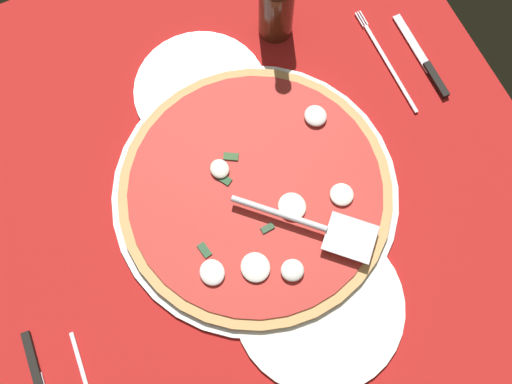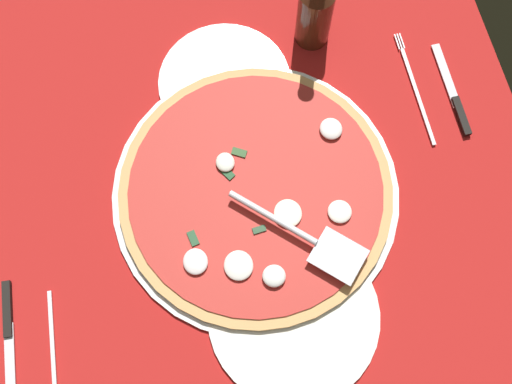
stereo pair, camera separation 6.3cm
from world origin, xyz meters
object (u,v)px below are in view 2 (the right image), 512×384
at_px(pizza, 257,194).
at_px(pizza_server, 303,236).
at_px(dinner_plate_right, 294,316).
at_px(dinner_plate_left, 225,82).
at_px(beer_bottle, 316,7).
at_px(place_setting_near, 31,348).
at_px(place_setting_far, 435,94).

distance_m(pizza, pizza_server, 0.10).
bearing_deg(dinner_plate_right, dinner_plate_left, -177.25).
height_order(pizza, beer_bottle, beer_bottle).
distance_m(dinner_plate_left, place_setting_near, 0.51).
relative_size(pizza_server, place_setting_near, 0.85).
bearing_deg(beer_bottle, dinner_plate_left, -71.56).
bearing_deg(dinner_plate_left, dinner_plate_right, 2.75).
xyz_separation_m(place_setting_far, beer_bottle, (-0.15, -0.17, 0.08)).
relative_size(dinner_plate_right, pizza, 0.60).
bearing_deg(dinner_plate_left, place_setting_near, -45.54).
relative_size(place_setting_near, beer_bottle, 0.93).
relative_size(pizza, beer_bottle, 1.83).
bearing_deg(pizza_server, dinner_plate_left, 145.24).
bearing_deg(place_setting_near, beer_bottle, 131.82).
distance_m(dinner_plate_right, place_setting_near, 0.39).
bearing_deg(dinner_plate_left, pizza, 2.05).
bearing_deg(place_setting_far, beer_bottle, 48.67).
distance_m(place_setting_near, beer_bottle, 0.68).
bearing_deg(beer_bottle, place_setting_far, 48.34).
bearing_deg(pizza, pizza_server, 30.86).
distance_m(pizza_server, place_setting_far, 0.34).
bearing_deg(place_setting_far, dinner_plate_left, 74.00).
xyz_separation_m(pizza, place_setting_near, (0.15, -0.37, -0.01)).
relative_size(dinner_plate_right, pizza_server, 1.37).
bearing_deg(dinner_plate_left, pizza_server, 11.36).
bearing_deg(beer_bottle, pizza, -30.92).
relative_size(dinner_plate_left, place_setting_far, 0.99).
height_order(dinner_plate_right, pizza_server, pizza_server).
relative_size(pizza_server, beer_bottle, 0.80).
distance_m(dinner_plate_left, pizza, 0.21).
xyz_separation_m(pizza_server, beer_bottle, (-0.35, 0.11, 0.05)).
height_order(dinner_plate_left, place_setting_far, place_setting_far).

